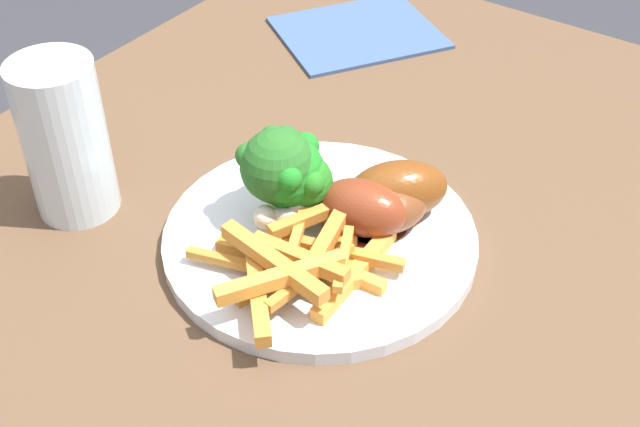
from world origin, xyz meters
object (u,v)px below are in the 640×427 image
object	(u,v)px
chicken_drumstick_extra	(392,191)
broccoli_floret_middle	(304,181)
broccoli_floret_back	(292,174)
chicken_drumstick_near	(356,207)
dining_table	(262,356)
broccoli_floret_front	(279,162)
water_glass	(65,139)
carrot_fries_pile	(304,260)
chicken_drumstick_far	(370,206)
dinner_plate	(320,238)

from	to	relation	value
chicken_drumstick_extra	broccoli_floret_middle	bearing A→B (deg)	126.78
broccoli_floret_back	chicken_drumstick_near	world-z (taller)	broccoli_floret_back
dining_table	broccoli_floret_front	xyz separation A→B (m)	(0.04, 0.01, 0.18)
broccoli_floret_back	water_glass	size ratio (longest dim) A/B	0.52
broccoli_floret_back	chicken_drumstick_extra	bearing A→B (deg)	-53.89
carrot_fries_pile	chicken_drumstick_extra	bearing A→B (deg)	-9.11
carrot_fries_pile	broccoli_floret_back	bearing A→B (deg)	43.19
chicken_drumstick_far	chicken_drumstick_extra	world-z (taller)	chicken_drumstick_extra
broccoli_floret_back	broccoli_floret_front	bearing A→B (deg)	100.51
broccoli_floret_back	chicken_drumstick_extra	distance (m)	0.08
chicken_drumstick_near	water_glass	distance (m)	0.24
chicken_drumstick_extra	carrot_fries_pile	bearing A→B (deg)	170.89
broccoli_floret_back	carrot_fries_pile	world-z (taller)	broccoli_floret_back
dining_table	carrot_fries_pile	world-z (taller)	carrot_fries_pile
broccoli_floret_front	chicken_drumstick_near	distance (m)	0.07
dining_table	dinner_plate	xyz separation A→B (m)	(0.04, -0.03, 0.13)
broccoli_floret_front	broccoli_floret_middle	xyz separation A→B (m)	(0.01, -0.02, -0.01)
dining_table	chicken_drumstick_far	xyz separation A→B (m)	(0.07, -0.06, 0.15)
dining_table	broccoli_floret_middle	xyz separation A→B (m)	(0.05, -0.01, 0.17)
dinner_plate	chicken_drumstick_extra	world-z (taller)	chicken_drumstick_extra
dinner_plate	water_glass	world-z (taller)	water_glass
dinner_plate	water_glass	size ratio (longest dim) A/B	1.85
broccoli_floret_back	chicken_drumstick_near	size ratio (longest dim) A/B	0.54
broccoli_floret_middle	broccoli_floret_back	size ratio (longest dim) A/B	0.82
broccoli_floret_middle	carrot_fries_pile	distance (m)	0.07
broccoli_floret_front	chicken_drumstick_extra	bearing A→B (deg)	-57.05
dining_table	carrot_fries_pile	distance (m)	0.16
broccoli_floret_front	carrot_fries_pile	bearing A→B (deg)	-129.65
water_glass	carrot_fries_pile	bearing A→B (deg)	-81.93
carrot_fries_pile	chicken_drumstick_near	xyz separation A→B (m)	(0.07, -0.00, 0.01)
carrot_fries_pile	chicken_drumstick_extra	world-z (taller)	chicken_drumstick_extra
dining_table	chicken_drumstick_near	distance (m)	0.18
carrot_fries_pile	chicken_drumstick_far	bearing A→B (deg)	-6.47
broccoli_floret_middle	chicken_drumstick_extra	world-z (taller)	broccoli_floret_middle
carrot_fries_pile	chicken_drumstick_extra	distance (m)	0.10
dining_table	chicken_drumstick_far	distance (m)	0.18
dinner_plate	chicken_drumstick_extra	xyz separation A→B (m)	(0.05, -0.03, 0.03)
broccoli_floret_back	chicken_drumstick_extra	xyz separation A→B (m)	(0.05, -0.06, -0.02)
chicken_drumstick_far	carrot_fries_pile	bearing A→B (deg)	173.53
dinner_plate	chicken_drumstick_far	bearing A→B (deg)	-41.75
carrot_fries_pile	chicken_drumstick_near	bearing A→B (deg)	-1.13
dining_table	chicken_drumstick_near	world-z (taller)	chicken_drumstick_near
chicken_drumstick_extra	broccoli_floret_front	bearing A→B (deg)	122.95
chicken_drumstick_extra	broccoli_floret_back	bearing A→B (deg)	126.11
broccoli_floret_middle	broccoli_floret_back	bearing A→B (deg)	120.76
dining_table	chicken_drumstick_near	xyz separation A→B (m)	(0.06, -0.05, 0.16)
dining_table	broccoli_floret_middle	distance (m)	0.18
dining_table	carrot_fries_pile	size ratio (longest dim) A/B	6.30
dining_table	carrot_fries_pile	xyz separation A→B (m)	(-0.01, -0.05, 0.15)
chicken_drumstick_far	broccoli_floret_middle	bearing A→B (deg)	112.72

